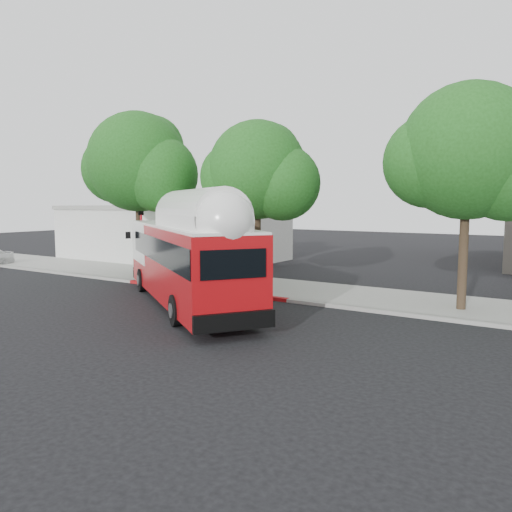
{
  "coord_description": "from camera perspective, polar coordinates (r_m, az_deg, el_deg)",
  "views": [
    {
      "loc": [
        12.79,
        -15.55,
        4.45
      ],
      "look_at": [
        0.85,
        3.0,
        2.1
      ],
      "focal_mm": 35.0,
      "sensor_mm": 36.0,
      "label": 1
    }
  ],
  "objects": [
    {
      "name": "ground",
      "position": [
        20.62,
        -6.55,
        -6.43
      ],
      "size": [
        120.0,
        120.0,
        0.0
      ],
      "primitive_type": "plane",
      "color": "black",
      "rests_on": "ground"
    },
    {
      "name": "sidewalk",
      "position": [
        25.86,
        2.62,
        -3.67
      ],
      "size": [
        60.0,
        5.0,
        0.15
      ],
      "primitive_type": "cube",
      "color": "gray",
      "rests_on": "ground"
    },
    {
      "name": "curb_strip",
      "position": [
        23.68,
        -0.55,
        -4.57
      ],
      "size": [
        60.0,
        0.3,
        0.15
      ],
      "primitive_type": "cube",
      "color": "gray",
      "rests_on": "ground"
    },
    {
      "name": "red_curb_segment",
      "position": [
        25.43,
        -6.22,
        -3.86
      ],
      "size": [
        10.0,
        0.32,
        0.16
      ],
      "primitive_type": "cube",
      "color": "#9F1114",
      "rests_on": "ground"
    },
    {
      "name": "street_tree_left",
      "position": [
        30.07,
        -12.68,
        10.04
      ],
      "size": [
        6.67,
        5.8,
        9.74
      ],
      "color": "#2D2116",
      "rests_on": "ground"
    },
    {
      "name": "street_tree_mid",
      "position": [
        25.45,
        1.01,
        9.35
      ],
      "size": [
        5.75,
        5.0,
        8.62
      ],
      "color": "#2D2116",
      "rests_on": "ground"
    },
    {
      "name": "street_tree_right",
      "position": [
        21.74,
        24.21,
        10.31
      ],
      "size": [
        6.21,
        5.4,
        9.18
      ],
      "color": "#2D2116",
      "rests_on": "ground"
    },
    {
      "name": "low_commercial_bldg",
      "position": [
        39.95,
        -9.42,
        2.7
      ],
      "size": [
        16.2,
        10.2,
        4.25
      ],
      "color": "silver",
      "rests_on": "ground"
    },
    {
      "name": "transit_bus",
      "position": [
        21.83,
        -7.95,
        -0.75
      ],
      "size": [
        12.44,
        9.77,
        4.02
      ],
      "rotation": [
        0.0,
        0.0,
        -0.62
      ],
      "color": "#A50B0F",
      "rests_on": "ground"
    },
    {
      "name": "signal_pole",
      "position": [
        28.82,
        -12.92,
        1.16
      ],
      "size": [
        0.11,
        0.38,
        4.01
      ],
      "color": "red",
      "rests_on": "ground"
    }
  ]
}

